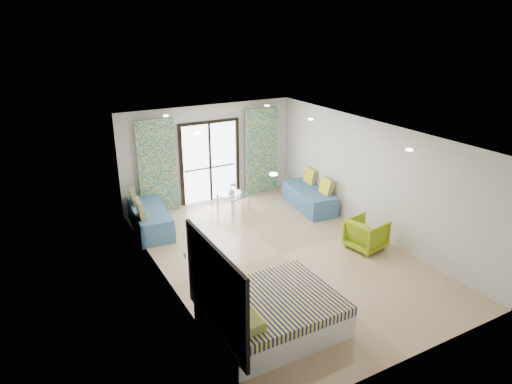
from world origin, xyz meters
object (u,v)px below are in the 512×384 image
bed (271,313)px  daybed_left (149,218)px  coffee_table (233,196)px  daybed_right (309,197)px  armchair (367,233)px

bed → daybed_left: daybed_left is taller
coffee_table → daybed_right: bearing=-23.1°
daybed_left → armchair: daybed_left is taller
daybed_right → coffee_table: (-1.91, 0.82, 0.11)m
bed → armchair: (3.32, 1.43, 0.08)m
daybed_left → coffee_table: bearing=7.6°
armchair → daybed_right: bearing=-16.4°
daybed_right → coffee_table: bearing=164.4°
bed → armchair: armchair is taller
bed → daybed_right: size_ratio=1.05×
daybed_right → coffee_table: size_ratio=2.38×
daybed_right → coffee_table: daybed_right is taller
coffee_table → daybed_left: bearing=-177.7°
daybed_left → coffee_table: (2.33, 0.09, 0.10)m
daybed_left → armchair: 5.16m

